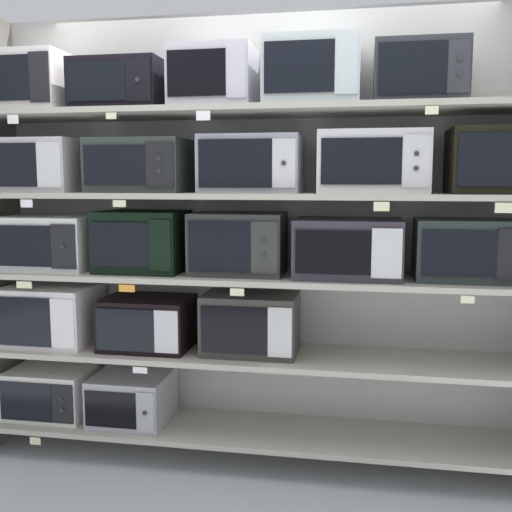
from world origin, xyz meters
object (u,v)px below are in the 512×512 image
microwave_7 (238,244)px  microwave_14 (495,161)px  microwave_8 (348,248)px  microwave_17 (215,79)px  microwave_16 (121,86)px  microwave_19 (419,74)px  microwave_4 (251,324)px  microwave_1 (132,397)px  microwave_3 (148,323)px  microwave_10 (42,166)px  microwave_5 (50,242)px  microwave_6 (143,241)px  microwave_15 (33,84)px  microwave_11 (141,166)px  microwave_12 (251,164)px  microwave_0 (51,392)px  microwave_2 (51,314)px  microwave_9 (470,250)px  microwave_18 (313,74)px  microwave_13 (373,162)px

microwave_7 → microwave_14: 1.38m
microwave_8 → microwave_17: (-0.72, -0.00, 0.89)m
microwave_16 → microwave_19: 1.58m
microwave_4 → microwave_1: bearing=180.0°
microwave_3 → microwave_10: bearing=180.0°
microwave_5 → microwave_6: bearing=0.0°
microwave_4 → microwave_10: bearing=-180.0°
microwave_8 → microwave_15: microwave_15 is taller
microwave_11 → microwave_12: (0.62, -0.00, 0.01)m
microwave_0 → microwave_5: size_ratio=0.89×
microwave_1 → microwave_7: size_ratio=0.85×
microwave_1 → microwave_3: (0.11, -0.00, 0.45)m
microwave_4 → microwave_6: bearing=180.0°
microwave_2 → microwave_16: (0.48, 0.00, 1.29)m
microwave_10 → microwave_12: microwave_12 is taller
microwave_9 → microwave_16: bearing=-180.0°
microwave_2 → microwave_0: bearing=-180.0°
microwave_6 → microwave_7: 0.55m
microwave_18 → microwave_12: bearing=-179.9°
microwave_5 → microwave_19: (2.04, -0.00, 0.88)m
microwave_7 → microwave_13: 0.83m
microwave_16 → microwave_17: 0.53m
microwave_19 → microwave_18: bearing=180.0°
microwave_4 → microwave_17: size_ratio=1.20×
microwave_14 → microwave_12: bearing=-180.0°
microwave_11 → microwave_13: microwave_13 is taller
microwave_3 → microwave_12: bearing=-0.0°
microwave_1 → microwave_19: microwave_19 is taller
microwave_5 → microwave_14: 2.46m
microwave_7 → microwave_10: microwave_10 is taller
microwave_1 → microwave_18: size_ratio=0.89×
microwave_7 → microwave_18: (0.40, 0.00, 0.89)m
microwave_5 → microwave_15: microwave_15 is taller
microwave_15 → microwave_17: 1.05m
microwave_6 → microwave_13: (1.26, -0.00, 0.43)m
microwave_1 → microwave_6: (0.09, 0.00, 0.92)m
microwave_3 → microwave_14: bearing=0.0°
microwave_14 → microwave_15: bearing=180.0°
microwave_14 → microwave_18: (-0.91, 0.00, 0.45)m
microwave_4 → microwave_13: bearing=0.0°
microwave_1 → microwave_10: 1.43m
microwave_0 → microwave_4: (1.21, 0.00, 0.47)m
microwave_2 → microwave_8: (1.72, 0.00, 0.43)m
microwave_14 → microwave_6: bearing=180.0°
microwave_5 → microwave_13: size_ratio=0.96×
microwave_7 → microwave_9: 1.21m
microwave_5 → microwave_9: 2.32m
microwave_16 → microwave_11: bearing=0.1°
microwave_8 → microwave_17: size_ratio=1.29×
microwave_5 → microwave_10: bearing=-179.8°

